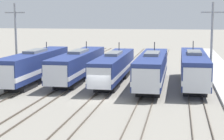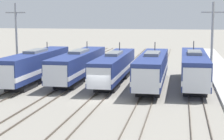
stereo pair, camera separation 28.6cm
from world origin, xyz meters
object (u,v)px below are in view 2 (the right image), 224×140
object	(u,v)px
locomotive_center_left	(78,65)
catenary_tower_right	(212,42)
locomotive_center	(114,67)
locomotive_center_right	(152,70)
locomotive_far_right	(194,69)
catenary_tower_left	(17,40)
locomotive_far_left	(35,66)

from	to	relation	value
locomotive_center_left	catenary_tower_right	bearing A→B (deg)	-4.50
locomotive_center	locomotive_center_right	world-z (taller)	locomotive_center_right
locomotive_center_right	locomotive_far_right	bearing A→B (deg)	15.65
locomotive_center	catenary_tower_left	xyz separation A→B (m)	(-13.14, -0.11, 3.38)
catenary_tower_right	locomotive_center_right	bearing A→B (deg)	-166.88
locomotive_far_left	catenary_tower_right	world-z (taller)	catenary_tower_right
locomotive_center_left	locomotive_far_right	bearing A→B (deg)	-5.99
locomotive_far_left	locomotive_center	world-z (taller)	locomotive_far_left
locomotive_center	locomotive_far_right	size ratio (longest dim) A/B	1.02
locomotive_far_right	catenary_tower_right	world-z (taller)	catenary_tower_right
locomotive_far_right	locomotive_center	bearing A→B (deg)	178.04
locomotive_center	locomotive_far_right	world-z (taller)	locomotive_far_right
locomotive_center_left	locomotive_center	distance (m)	5.20
locomotive_center_left	catenary_tower_left	world-z (taller)	catenary_tower_left
locomotive_center	locomotive_far_right	xyz separation A→B (m)	(10.10, -0.35, 0.16)
catenary_tower_left	locomotive_center_left	bearing A→B (deg)	9.50
locomotive_center_left	locomotive_far_left	bearing A→B (deg)	-150.85
locomotive_center_left	catenary_tower_left	xyz separation A→B (m)	(-8.09, -1.35, 3.35)
locomotive_center_right	locomotive_far_right	world-z (taller)	locomotive_far_right
locomotive_far_left	locomotive_center	distance (m)	10.23
locomotive_far_left	locomotive_center_right	xyz separation A→B (m)	(15.15, -0.19, -0.02)
locomotive_far_left	locomotive_center_right	bearing A→B (deg)	-0.71
locomotive_far_left	locomotive_center	size ratio (longest dim) A/B	1.01
locomotive_center_left	locomotive_far_right	distance (m)	15.24
catenary_tower_left	catenary_tower_right	bearing A→B (deg)	0.00
locomotive_center_left	locomotive_far_right	world-z (taller)	locomotive_far_right
locomotive_far_left	catenary_tower_left	bearing A→B (deg)	154.30
locomotive_far_left	locomotive_far_right	xyz separation A→B (m)	(20.20, 1.23, 0.03)
locomotive_far_left	locomotive_center_left	world-z (taller)	locomotive_far_left
locomotive_far_right	catenary_tower_right	xyz separation A→B (m)	(2.03, 0.24, 3.22)
locomotive_center_left	locomotive_center_right	world-z (taller)	locomotive_center_right
locomotive_center_left	catenary_tower_right	size ratio (longest dim) A/B	1.93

